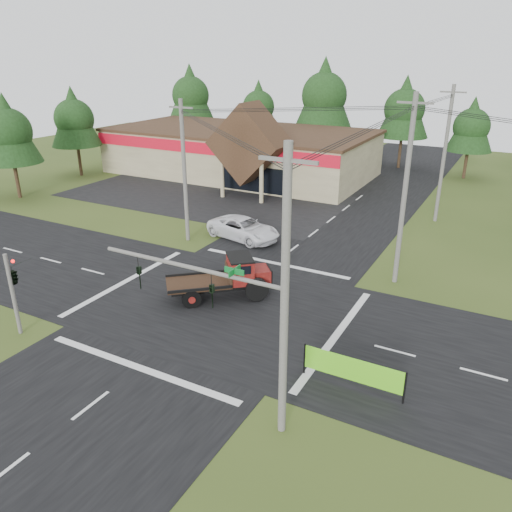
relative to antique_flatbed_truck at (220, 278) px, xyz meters
The scene contains 21 objects.
ground 1.65m from the antique_flatbed_truck, 57.51° to the right, with size 120.00×120.00×0.00m, color #344619.
road_ns 1.65m from the antique_flatbed_truck, 57.51° to the right, with size 12.00×120.00×0.02m, color black.
road_ew 1.64m from the antique_flatbed_truck, 57.51° to the right, with size 120.00×12.00×0.02m, color black.
parking_apron 22.58m from the antique_flatbed_truck, 126.57° to the left, with size 28.00×14.00×0.02m, color black.
cvs_building 32.46m from the antique_flatbed_truck, 117.83° to the left, with size 30.40×18.20×9.19m.
traffic_signal_mast 11.01m from the antique_flatbed_truck, 52.73° to the right, with size 8.12×0.24×7.00m.
traffic_signal_corner 10.98m from the antique_flatbed_truck, 130.16° to the right, with size 0.53×2.48×4.40m.
utility_pole_nr 12.43m from the antique_flatbed_truck, 46.13° to the right, with size 2.00×0.30×11.00m.
utility_pole_nw 11.08m from the antique_flatbed_truck, 136.28° to the left, with size 2.00×0.30×10.50m.
utility_pole_ne 12.05m from the antique_flatbed_truck, 39.68° to the left, with size 2.00×0.30×11.50m.
utility_pole_n 23.21m from the antique_flatbed_truck, 67.91° to the left, with size 2.00×0.30×11.20m.
tree_row_a 49.41m from the antique_flatbed_truck, 126.96° to the left, with size 6.72×6.72×12.12m.
tree_row_b 45.79m from the antique_flatbed_truck, 115.30° to the left, with size 5.60×5.60×10.10m.
tree_row_c 41.87m from the antique_flatbed_truck, 103.23° to the left, with size 7.28×7.28×13.13m.
tree_row_d 41.56m from the antique_flatbed_truck, 89.21° to the left, with size 6.16×6.16×11.11m.
tree_row_e 40.32m from the antique_flatbed_truck, 77.64° to the left, with size 5.04×5.04×9.09m.
tree_side_w 37.18m from the antique_flatbed_truck, 148.70° to the left, with size 5.60×5.60×10.10m.
tree_side_w_near 31.28m from the antique_flatbed_truck, 162.81° to the left, with size 5.60×5.60×10.10m.
antique_flatbed_truck is the anchor object (origin of this frame).
roadside_banner 10.69m from the antique_flatbed_truck, 25.81° to the right, with size 4.54×0.13×1.55m, color #61CC1B, non-canonical shape.
white_pickup 10.14m from the antique_flatbed_truck, 111.87° to the left, with size 2.74×5.95×1.65m, color white.
Camera 1 is at (13.90, -21.41, 13.47)m, focal length 35.00 mm.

